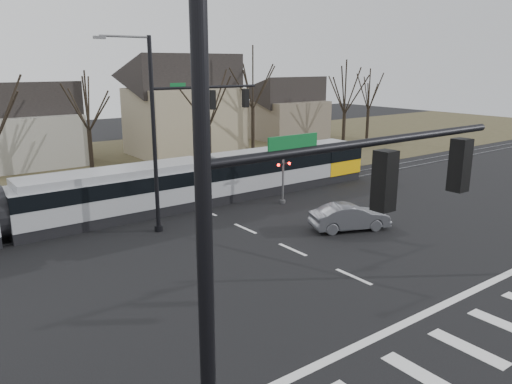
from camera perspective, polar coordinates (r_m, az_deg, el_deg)
ground at (r=20.87m, az=15.21°, el=-11.14°), size 140.00×140.00×0.00m
grass_verge at (r=46.74m, az=-17.10°, el=2.93°), size 140.00×28.00×0.01m
crosswalk at (r=18.99m, az=24.99°, el=-14.72°), size 27.00×2.60×0.01m
stop_line at (r=19.95m, az=19.35°, el=-12.70°), size 28.00×0.35×0.01m
lane_dashes at (r=32.47m, az=-7.40°, el=-1.44°), size 0.18×30.00×0.01m
rail_pair at (r=32.29m, az=-7.22°, el=-1.48°), size 90.00×1.52×0.06m
tram at (r=30.04m, az=-15.81°, el=-0.03°), size 38.85×2.88×2.94m
sedan at (r=27.74m, az=10.66°, el=-2.83°), size 4.51×5.38×1.43m
signal_pole_near_left at (r=7.79m, az=4.50°, el=-9.37°), size 9.28×0.44×10.20m
signal_pole_far at (r=27.20m, az=-8.58°, el=7.68°), size 9.28×0.44×10.20m
rail_crossing_signal at (r=32.18m, az=3.11°, el=1.97°), size 1.08×0.36×4.00m
tree_row at (r=41.26m, az=-12.09°, el=8.81°), size 59.20×7.20×10.00m
house_b at (r=48.65m, az=-24.66°, el=7.42°), size 8.64×7.56×7.65m
house_c at (r=50.61m, az=-8.20°, el=10.24°), size 10.80×8.64×10.10m
house_d at (r=60.84m, az=3.57°, el=9.85°), size 8.64×7.56×7.65m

